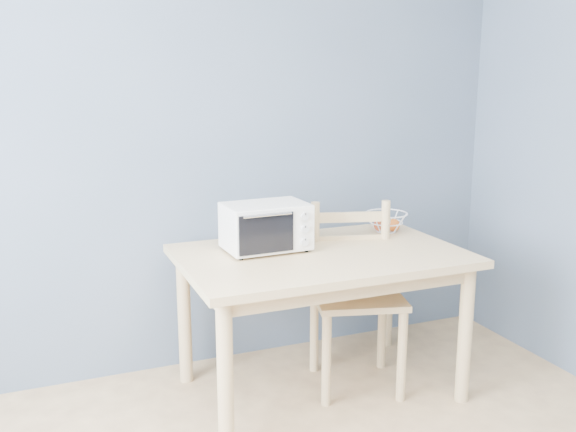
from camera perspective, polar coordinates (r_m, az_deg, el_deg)
name	(u,v)px	position (r m, az deg, el deg)	size (l,w,h in m)	color
room	(389,231)	(1.36, 8.98, -1.28)	(4.01, 4.51, 2.61)	tan
dining_table	(321,272)	(3.24, 2.95, -4.95)	(1.40, 0.90, 0.75)	tan
toaster_oven	(263,226)	(3.20, -2.25, -0.93)	(0.42, 0.32, 0.24)	white
fruit_basket	(386,222)	(3.64, 8.68, -0.53)	(0.31, 0.31, 0.11)	white
dining_chair	(355,298)	(3.41, 5.98, -7.22)	(0.55, 0.55, 0.96)	tan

